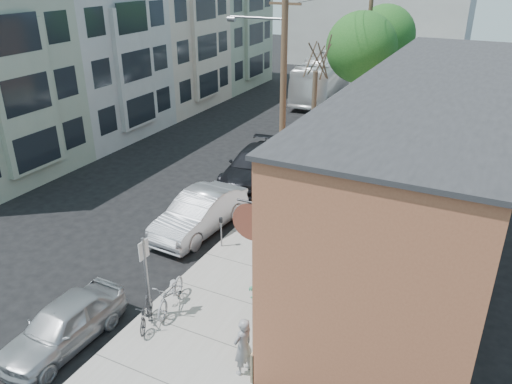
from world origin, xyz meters
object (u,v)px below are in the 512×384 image
at_px(bus, 328,75).
at_px(car_2, 254,165).
at_px(car_1, 200,213).
at_px(patio_chair_a, 273,320).
at_px(parked_bike_b, 171,293).
at_px(parking_meter_far, 307,153).
at_px(cyclist, 292,215).
at_px(parked_bike_a, 146,313).
at_px(sign_post, 146,270).
at_px(tree_leafy_mid, 361,48).
at_px(tree_bare, 313,125).
at_px(car_0, 63,325).
at_px(utility_pole_near, 282,86).
at_px(patron_grey, 243,346).
at_px(patron_green, 258,292).
at_px(tree_leafy_far, 385,36).
at_px(patio_chair_b, 286,305).
at_px(car_4, 336,112).
at_px(car_3, 310,132).
at_px(parking_meter_near, 221,227).

bearing_deg(bus, car_2, -86.83).
bearing_deg(bus, car_1, -87.74).
distance_m(patio_chair_a, parked_bike_b, 3.44).
bearing_deg(parking_meter_far, cyclist, -73.73).
bearing_deg(car_1, parked_bike_a, -69.38).
bearing_deg(sign_post, tree_leafy_mid, 88.78).
distance_m(tree_bare, parked_bike_b, 12.58).
bearing_deg(cyclist, car_2, -30.78).
xyz_separation_m(car_0, car_1, (-0.11, 7.60, 0.13)).
xyz_separation_m(utility_pole_near, patron_grey, (3.69, -10.79, -4.38)).
distance_m(utility_pole_near, car_1, 6.57).
bearing_deg(parking_meter_far, patron_green, -75.73).
bearing_deg(car_2, car_0, -93.60).
bearing_deg(cyclist, parking_meter_far, -55.83).
relative_size(parked_bike_b, car_1, 0.40).
distance_m(utility_pole_near, parked_bike_b, 10.46).
xyz_separation_m(tree_leafy_mid, bus, (-4.95, 8.91, -3.80)).
height_order(parking_meter_far, tree_bare, tree_bare).
bearing_deg(tree_leafy_far, parked_bike_a, -90.53).
xyz_separation_m(parking_meter_far, patio_chair_a, (3.88, -12.86, -0.39)).
relative_size(patio_chair_b, car_2, 0.16).
xyz_separation_m(parking_meter_far, parked_bike_a, (0.30, -14.30, -0.38)).
relative_size(tree_leafy_mid, patron_green, 3.95).
xyz_separation_m(parking_meter_far, car_1, (-1.56, -8.30, -0.15)).
relative_size(sign_post, car_4, 0.66).
distance_m(tree_bare, car_3, 5.86).
xyz_separation_m(sign_post, bus, (-4.50, 30.05, -0.12)).
distance_m(sign_post, patio_chair_b, 4.44).
height_order(tree_bare, parked_bike_b, tree_bare).
height_order(sign_post, parking_meter_near, sign_post).
distance_m(patron_grey, car_4, 24.68).
bearing_deg(car_4, parked_bike_a, -81.29).
bearing_deg(cyclist, car_1, 37.19).
distance_m(tree_leafy_mid, parked_bike_a, 22.12).
distance_m(patio_chair_b, patron_grey, 2.69).
bearing_deg(tree_leafy_mid, car_2, -104.30).
bearing_deg(sign_post, car_1, 106.60).
relative_size(parking_meter_near, cyclist, 0.74).
bearing_deg(car_0, car_2, 93.22).
bearing_deg(car_1, parked_bike_b, -64.33).
distance_m(patron_grey, parked_bike_b, 3.69).
distance_m(tree_bare, tree_leafy_far, 14.50).
relative_size(patron_green, car_2, 0.34).
xyz_separation_m(tree_leafy_mid, parked_bike_a, (-0.25, -21.57, -4.91)).
xyz_separation_m(car_0, car_4, (0.00, 25.32, -0.00)).
distance_m(patio_chair_b, car_2, 11.22).
bearing_deg(patron_grey, sign_post, -84.06).
relative_size(parking_meter_far, car_3, 0.24).
bearing_deg(utility_pole_near, patio_chair_a, -67.33).
height_order(parked_bike_b, car_2, car_2).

